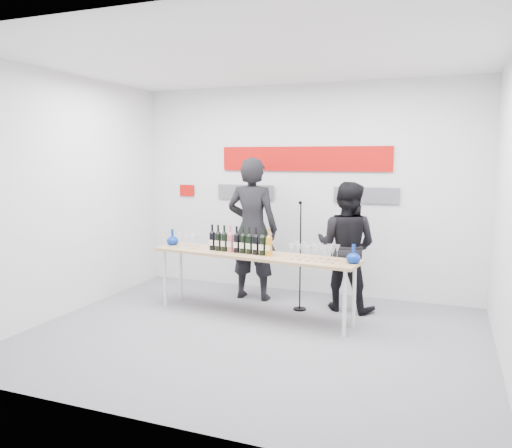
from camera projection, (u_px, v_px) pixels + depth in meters
name	position (u px, v px, depth m)	size (l,w,h in m)	color
ground	(254.00, 335.00, 5.57)	(5.00, 5.00, 0.00)	slate
back_wall	(304.00, 190.00, 7.22)	(5.00, 0.04, 3.00)	silver
signage	(300.00, 169.00, 7.17)	(3.38, 0.02, 0.79)	#B20B07
tasting_table	(253.00, 258.00, 6.16)	(2.69, 0.84, 0.79)	tan
wine_bottles	(240.00, 240.00, 6.18)	(0.89, 0.18, 0.33)	black
decanter_left	(172.00, 237.00, 6.75)	(0.16, 0.16, 0.21)	navy
decanter_right	(353.00, 254.00, 5.58)	(0.16, 0.16, 0.21)	navy
glasses_left	(189.00, 240.00, 6.58)	(0.28, 0.25, 0.18)	silver
glasses_right	(314.00, 252.00, 5.76)	(0.58, 0.28, 0.18)	silver
presenter_left	(252.00, 229.00, 6.90)	(0.72, 0.47, 1.97)	black
presenter_right	(346.00, 246.00, 6.43)	(0.81, 0.63, 1.67)	black
mic_stand	(300.00, 277.00, 6.44)	(0.17, 0.17, 1.43)	black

